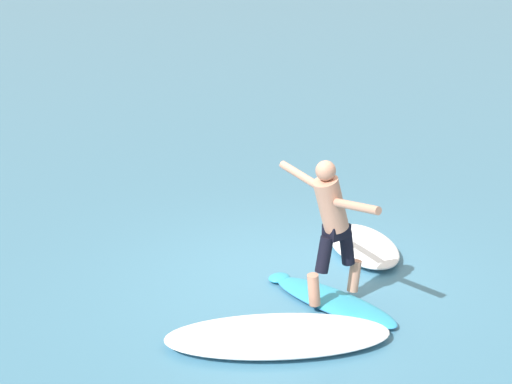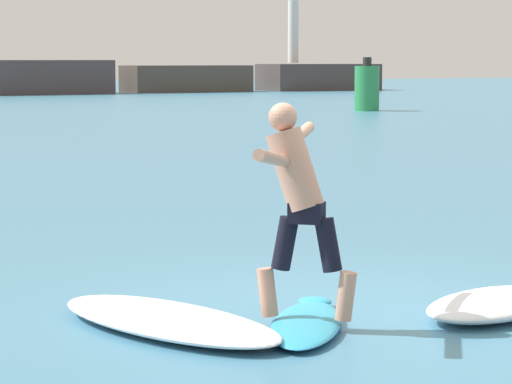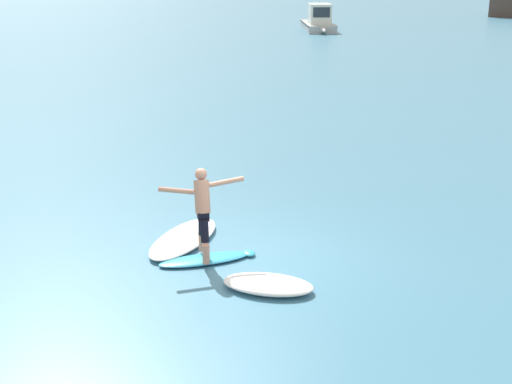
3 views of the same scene
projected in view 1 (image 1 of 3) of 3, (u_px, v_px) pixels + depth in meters
ground_plane at (291, 278)px, 8.89m from camera, size 200.00×200.00×0.00m
surfboard at (332, 300)px, 8.21m from camera, size 1.44×1.76×0.23m
surfer at (332, 219)px, 7.82m from camera, size 1.15×1.21×1.67m
wave_foam_at_tail at (278, 335)px, 7.38m from camera, size 1.51×2.52×0.16m
wave_foam_at_nose at (363, 245)px, 9.65m from camera, size 1.77×1.34×0.19m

